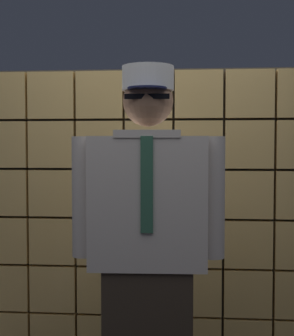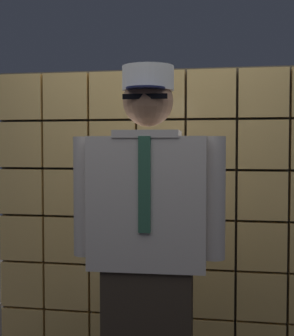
# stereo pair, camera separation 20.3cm
# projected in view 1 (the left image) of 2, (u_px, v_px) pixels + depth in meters

# --- Properties ---
(glass_block_wall) EXTENTS (2.33, 0.10, 2.00)m
(glass_block_wall) POSITION_uv_depth(u_px,v_px,m) (149.00, 218.00, 3.23)
(glass_block_wall) COLOR #F2C672
(glass_block_wall) RESTS_ON ground
(standing_person) EXTENTS (0.73, 0.31, 1.84)m
(standing_person) POSITION_uv_depth(u_px,v_px,m) (148.00, 252.00, 2.29)
(standing_person) COLOR #382D23
(standing_person) RESTS_ON ground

